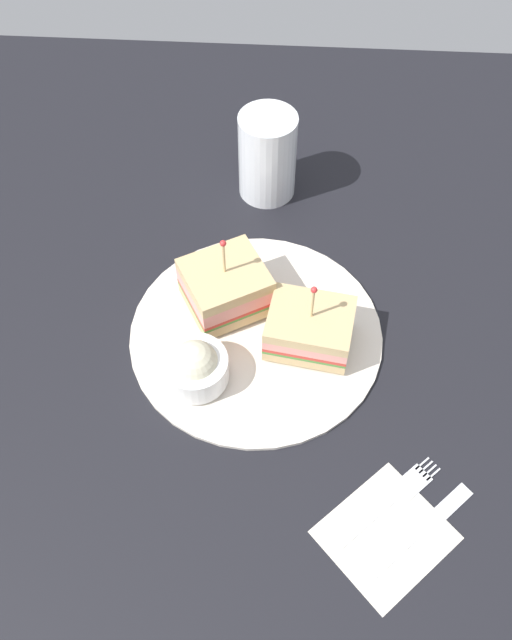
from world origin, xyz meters
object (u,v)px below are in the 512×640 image
at_px(plate, 256,332).
at_px(drink_glass, 268,158).
at_px(sandwich_half_front, 226,287).
at_px(fork, 400,493).
at_px(knife, 427,526).
at_px(sandwich_half_back, 310,328).
at_px(napkin, 386,535).
at_px(coleslaw_bowl, 195,366).

height_order(plate, drink_glass, drink_glass).
bearing_deg(drink_glass, sandwich_half_front, -10.58).
xyz_separation_m(plate, fork, (0.18, 0.15, -0.00)).
bearing_deg(plate, knife, 39.98).
height_order(drink_glass, knife, drink_glass).
distance_m(plate, sandwich_half_front, 0.06).
xyz_separation_m(sandwich_half_back, drink_glass, (-0.25, -0.06, 0.02)).
bearing_deg(napkin, knife, 105.07).
relative_size(sandwich_half_front, drink_glass, 0.98).
bearing_deg(sandwich_half_front, knife, 40.67).
xyz_separation_m(sandwich_half_front, coleslaw_bowl, (0.10, -0.02, -0.01)).
distance_m(sandwich_half_front, knife, 0.33).
bearing_deg(sandwich_half_front, napkin, 33.83).
height_order(sandwich_half_back, knife, sandwich_half_back).
bearing_deg(coleslaw_bowl, sandwich_half_front, 166.77).
xyz_separation_m(plate, knife, (0.21, 0.18, -0.00)).
bearing_deg(knife, coleslaw_bowl, -121.71).
xyz_separation_m(drink_glass, napkin, (0.46, 0.14, -0.05)).
relative_size(drink_glass, napkin, 1.06).
distance_m(napkin, fork, 0.04).
bearing_deg(coleslaw_bowl, plate, 136.51).
bearing_deg(napkin, sandwich_half_front, -146.17).
relative_size(sandwich_half_back, napkin, 0.92).
relative_size(plate, coleslaw_bowl, 4.03).
bearing_deg(drink_glass, fork, 20.11).
bearing_deg(plate, drink_glass, 179.92).
relative_size(plate, sandwich_half_back, 2.83).
relative_size(plate, knife, 2.70).
bearing_deg(napkin, drink_glass, -163.39).
relative_size(sandwich_half_front, knife, 1.08).
height_order(sandwich_half_front, sandwich_half_back, sandwich_half_front).
distance_m(sandwich_half_back, napkin, 0.23).
bearing_deg(drink_glass, sandwich_half_back, 13.50).
xyz_separation_m(plate, coleslaw_bowl, (0.06, -0.06, 0.03)).
bearing_deg(plate, sandwich_half_front, -135.75).
bearing_deg(drink_glass, napkin, 16.61).
distance_m(coleslaw_bowl, knife, 0.28).
bearing_deg(knife, napkin, -74.93).
height_order(sandwich_half_front, knife, sandwich_half_front).
distance_m(coleslaw_bowl, napkin, 0.25).
distance_m(coleslaw_bowl, fork, 0.24).
xyz_separation_m(plate, sandwich_half_back, (0.01, 0.06, 0.03)).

